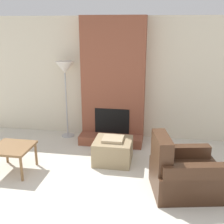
# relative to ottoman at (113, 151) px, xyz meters

# --- Properties ---
(wall_back) EXTENTS (7.02, 0.06, 2.60)m
(wall_back) POSITION_rel_ottoman_xyz_m (-0.17, 1.36, 1.08)
(wall_back) COLOR beige
(wall_back) RESTS_ON ground_plane
(fireplace) EXTENTS (1.32, 0.74, 2.60)m
(fireplace) POSITION_rel_ottoman_xyz_m (-0.17, 1.11, 1.00)
(fireplace) COLOR brown
(fireplace) RESTS_ON ground_plane
(ottoman) EXTENTS (0.67, 0.62, 0.48)m
(ottoman) POSITION_rel_ottoman_xyz_m (0.00, 0.00, 0.00)
(ottoman) COLOR #998460
(ottoman) RESTS_ON ground_plane
(armchair) EXTENTS (1.12, 0.97, 0.91)m
(armchair) POSITION_rel_ottoman_xyz_m (1.17, -0.79, 0.06)
(armchair) COLOR #422819
(armchair) RESTS_ON ground_plane
(side_table) EXTENTS (0.65, 0.63, 0.46)m
(side_table) POSITION_rel_ottoman_xyz_m (-1.62, -0.62, 0.18)
(side_table) COLOR brown
(side_table) RESTS_ON ground_plane
(floor_lamp_left) EXTENTS (0.39, 0.39, 1.68)m
(floor_lamp_left) POSITION_rel_ottoman_xyz_m (-1.21, 1.07, 1.26)
(floor_lamp_left) COLOR #ADADB2
(floor_lamp_left) RESTS_ON ground_plane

